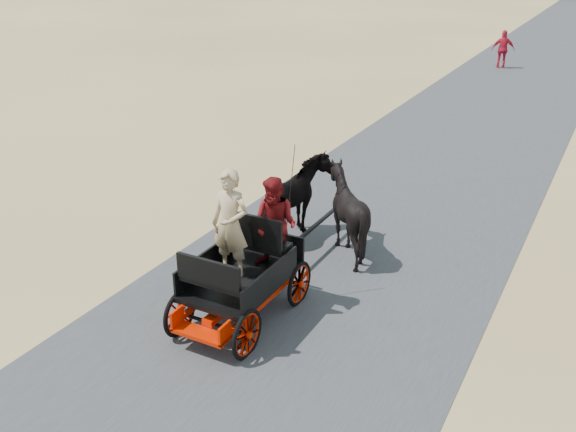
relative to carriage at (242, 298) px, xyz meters
The scene contains 8 objects.
ground 1.35m from the carriage, 60.33° to the left, with size 140.00×140.00×0.00m, color tan.
road 1.35m from the carriage, 60.33° to the left, with size 6.00×140.00×0.01m, color #38383A.
carriage is the anchor object (origin of this frame).
horse_left 3.09m from the carriage, 100.39° to the left, with size 0.91×2.01×1.70m, color black.
horse_right 3.09m from the carriage, 79.61° to the left, with size 1.37×1.54×1.70m, color black.
driver_man 1.28m from the carriage, 165.96° to the left, with size 0.66×0.43×1.80m, color tan.
passenger_woman 1.33m from the carriage, 63.43° to the left, with size 0.77×0.60×1.58m, color #660C0F.
pedestrian 23.73m from the carriage, 91.35° to the left, with size 1.01×0.42×1.73m, color red.
Camera 1 is at (4.29, -8.73, 5.84)m, focal length 40.00 mm.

